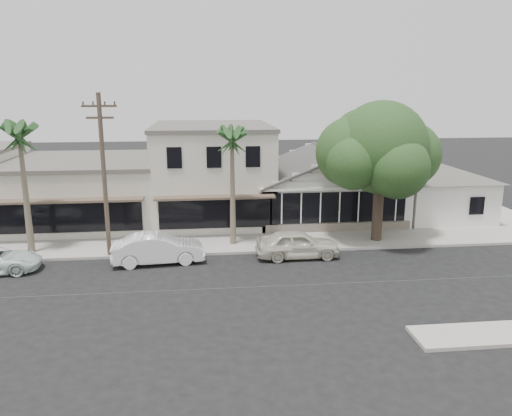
{
  "coord_description": "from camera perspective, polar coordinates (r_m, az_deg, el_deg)",
  "views": [
    {
      "loc": [
        -3.78,
        -22.02,
        9.15
      ],
      "look_at": [
        -0.68,
        6.0,
        2.42
      ],
      "focal_mm": 35.0,
      "sensor_mm": 36.0,
      "label": 1
    }
  ],
  "objects": [
    {
      "name": "car_1",
      "position": [
        27.4,
        -11.13,
        -4.57
      ],
      "size": [
        5.04,
        2.18,
        1.61
      ],
      "primitive_type": "imported",
      "rotation": [
        0.0,
        0.0,
        1.67
      ],
      "color": "white",
      "rests_on": "ground"
    },
    {
      "name": "row_building_midnear",
      "position": [
        37.14,
        -18.99,
        1.74
      ],
      "size": [
        10.0,
        10.0,
        4.2
      ],
      "primitive_type": "cube",
      "color": "beige",
      "rests_on": "ground"
    },
    {
      "name": "shade_tree",
      "position": [
        30.7,
        13.84,
        6.46
      ],
      "size": [
        7.72,
        6.98,
        8.56
      ],
      "rotation": [
        0.0,
        0.0,
        0.26
      ],
      "color": "#49382C",
      "rests_on": "ground"
    },
    {
      "name": "palm_east",
      "position": [
        28.75,
        -2.76,
        7.9
      ],
      "size": [
        3.3,
        3.3,
        7.51
      ],
      "color": "#726651",
      "rests_on": "ground"
    },
    {
      "name": "ground",
      "position": [
        24.15,
        3.21,
        -8.87
      ],
      "size": [
        140.0,
        140.0,
        0.0
      ],
      "primitive_type": "plane",
      "color": "black",
      "rests_on": "ground"
    },
    {
      "name": "side_cottage",
      "position": [
        38.35,
        20.12,
        1.08
      ],
      "size": [
        6.0,
        6.0,
        3.0
      ],
      "primitive_type": "cube",
      "color": "white",
      "rests_on": "ground"
    },
    {
      "name": "corner_shop",
      "position": [
        36.19,
        7.84,
        2.89
      ],
      "size": [
        10.4,
        8.6,
        5.1
      ],
      "color": "white",
      "rests_on": "ground"
    },
    {
      "name": "sidewalk_north",
      "position": [
        30.47,
        -14.02,
        -4.33
      ],
      "size": [
        90.0,
        3.5,
        0.15
      ],
      "primitive_type": "cube",
      "color": "#9E9991",
      "rests_on": "ground"
    },
    {
      "name": "palm_mid",
      "position": [
        29.96,
        -25.46,
        7.6
      ],
      "size": [
        3.52,
        3.52,
        7.98
      ],
      "color": "#726651",
      "rests_on": "ground"
    },
    {
      "name": "car_0",
      "position": [
        27.85,
        4.76,
        -4.11
      ],
      "size": [
        4.64,
        1.92,
        1.57
      ],
      "primitive_type": "imported",
      "rotation": [
        0.0,
        0.0,
        1.58
      ],
      "color": "beige",
      "rests_on": "ground"
    },
    {
      "name": "row_building_near",
      "position": [
        36.02,
        -5.0,
        3.94
      ],
      "size": [
        8.0,
        10.0,
        6.5
      ],
      "primitive_type": "cube",
      "color": "beige",
      "rests_on": "ground"
    },
    {
      "name": "utility_pole",
      "position": [
        28.06,
        -16.99,
        3.89
      ],
      "size": [
        1.8,
        0.24,
        9.0
      ],
      "color": "brown",
      "rests_on": "ground"
    }
  ]
}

